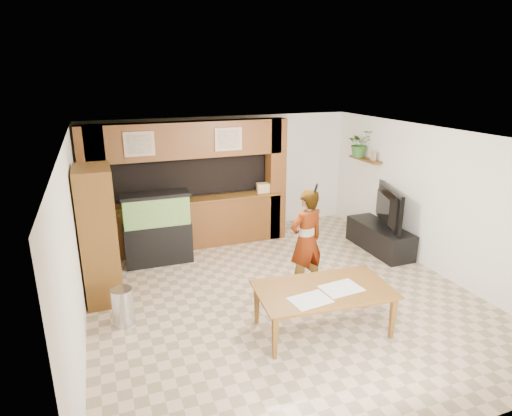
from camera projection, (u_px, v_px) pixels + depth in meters
name	position (u px, v px, depth m)	size (l,w,h in m)	color
floor	(280.00, 293.00, 7.08)	(6.50, 6.50, 0.00)	tan
ceiling	(283.00, 136.00, 6.30)	(6.50, 6.50, 0.00)	white
wall_back	(223.00, 175.00, 9.59)	(6.00, 6.00, 0.00)	white
wall_left	(75.00, 245.00, 5.68)	(6.50, 6.50, 0.00)	white
wall_right	(433.00, 200.00, 7.69)	(6.50, 6.50, 0.00)	white
partition	(186.00, 185.00, 8.72)	(4.20, 0.99, 2.60)	brown
wall_clock	(74.00, 184.00, 6.41)	(0.05, 0.25, 0.25)	black
wall_shelf	(365.00, 159.00, 9.26)	(0.25, 0.90, 0.04)	brown
pantry_cabinet	(99.00, 235.00, 6.64)	(0.54, 0.88, 2.16)	brown
trash_can	(123.00, 307.00, 6.13)	(0.31, 0.31, 0.56)	#B2B2B7
aquarium	(157.00, 229.00, 8.06)	(1.24, 0.47, 1.38)	black
tv_stand	(380.00, 238.00, 8.75)	(0.58, 1.59, 0.53)	black
television	(382.00, 207.00, 8.55)	(1.39, 0.18, 0.80)	black
photo_frame	(373.00, 156.00, 8.99)	(0.03, 0.15, 0.20)	tan
potted_plant	(360.00, 143.00, 9.35)	(0.53, 0.46, 0.59)	#2E5E25
person	(306.00, 240.00, 7.00)	(0.63, 0.41, 1.73)	#977F52
microphone	(316.00, 188.00, 6.60)	(0.04, 0.04, 0.17)	black
dining_table	(324.00, 311.00, 5.94)	(1.86, 1.04, 0.66)	brown
newspaper_a	(341.00, 288.00, 5.87)	(0.54, 0.39, 0.01)	silver
newspaper_b	(310.00, 300.00, 5.57)	(0.51, 0.37, 0.01)	silver
counter_box	(264.00, 188.00, 9.15)	(0.30, 0.20, 0.20)	tan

